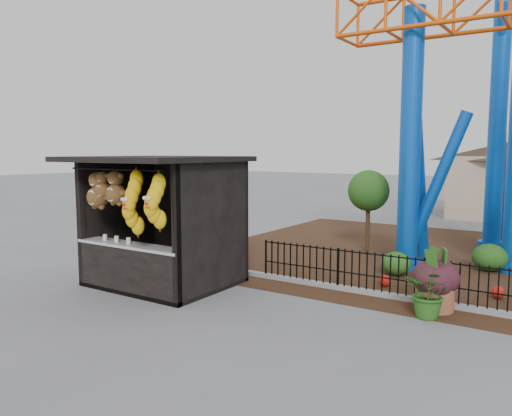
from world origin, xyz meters
The scene contains 6 objects.
ground centered at (0.00, 0.00, 0.00)m, with size 120.00×120.00×0.00m, color slate.
curb centered at (4.00, 3.00, 0.06)m, with size 18.00×0.18×0.12m, color gray.
prize_booth centered at (-2.99, 0.90, 1.54)m, with size 3.50×3.40×3.12m.
terracotta_planter centered at (3.07, 2.70, 0.28)m, with size 0.77×0.77×0.57m, color #955736.
planter_foliage centered at (3.07, 2.70, 0.89)m, with size 0.70×0.70×0.64m, color #34141C.
potted_plant centered at (3.11, 2.14, 0.50)m, with size 0.91×0.79×1.01m, color #2A5D1B.
Camera 1 is at (5.47, -7.59, 3.24)m, focal length 35.00 mm.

